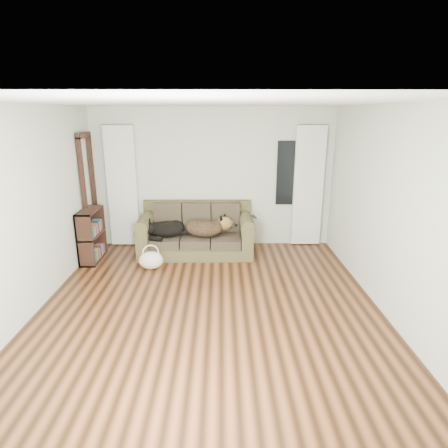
{
  "coord_description": "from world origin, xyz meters",
  "views": [
    {
      "loc": [
        0.16,
        -4.51,
        2.49
      ],
      "look_at": [
        0.21,
        1.6,
        0.67
      ],
      "focal_mm": 30.0,
      "sensor_mm": 36.0,
      "label": 1
    }
  ],
  "objects_px": {
    "tote_bag": "(151,260)",
    "dog_black_lab": "(164,230)",
    "sofa": "(196,230)",
    "bookshelf": "(91,233)",
    "dog_shepherd": "(206,228)"
  },
  "relations": [
    {
      "from": "sofa",
      "to": "dog_black_lab",
      "type": "relative_size",
      "value": 3.05
    },
    {
      "from": "dog_shepherd",
      "to": "tote_bag",
      "type": "distance_m",
      "value": 1.17
    },
    {
      "from": "bookshelf",
      "to": "dog_shepherd",
      "type": "bearing_deg",
      "value": 0.2
    },
    {
      "from": "dog_black_lab",
      "to": "sofa",
      "type": "bearing_deg",
      "value": 4.75
    },
    {
      "from": "tote_bag",
      "to": "dog_black_lab",
      "type": "bearing_deg",
      "value": 77.26
    },
    {
      "from": "dog_black_lab",
      "to": "tote_bag",
      "type": "distance_m",
      "value": 0.72
    },
    {
      "from": "sofa",
      "to": "dog_black_lab",
      "type": "xyz_separation_m",
      "value": [
        -0.56,
        -0.09,
        0.03
      ]
    },
    {
      "from": "dog_shepherd",
      "to": "tote_bag",
      "type": "bearing_deg",
      "value": 47.87
    },
    {
      "from": "dog_black_lab",
      "to": "bookshelf",
      "type": "distance_m",
      "value": 1.25
    },
    {
      "from": "tote_bag",
      "to": "bookshelf",
      "type": "bearing_deg",
      "value": 159.32
    },
    {
      "from": "tote_bag",
      "to": "bookshelf",
      "type": "height_order",
      "value": "bookshelf"
    },
    {
      "from": "sofa",
      "to": "tote_bag",
      "type": "relative_size",
      "value": 5.02
    },
    {
      "from": "dog_shepherd",
      "to": "tote_bag",
      "type": "relative_size",
      "value": 1.76
    },
    {
      "from": "tote_bag",
      "to": "sofa",
      "type": "bearing_deg",
      "value": 45.72
    },
    {
      "from": "sofa",
      "to": "tote_bag",
      "type": "distance_m",
      "value": 1.05
    }
  ]
}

